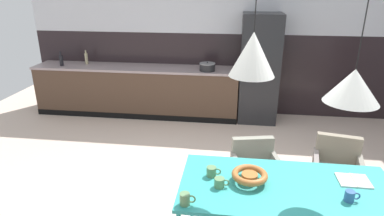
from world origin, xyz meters
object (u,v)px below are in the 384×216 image
(mug_white_ceramic, at_px, (185,199))
(pendant_lamp_over_table_near, at_px, (253,54))
(dining_table, at_px, (287,191))
(open_book, at_px, (354,180))
(refrigerator_column, at_px, (259,69))
(pendant_lamp_over_table_far, at_px, (353,86))
(fruit_bowl, at_px, (250,176))
(armchair_head_of_table, at_px, (255,164))
(mug_glass_clear, at_px, (212,172))
(mug_tall_blue, at_px, (350,196))
(armchair_near_window, at_px, (337,163))
(bottle_vinegar_dark, at_px, (86,58))
(bottle_wine_green, at_px, (61,60))
(cooking_pot, at_px, (207,67))
(mug_short_terracotta, at_px, (220,183))

(mug_white_ceramic, bearing_deg, pendant_lamp_over_table_near, 35.68)
(dining_table, xyz_separation_m, open_book, (0.56, 0.15, 0.05))
(refrigerator_column, relative_size, pendant_lamp_over_table_far, 1.35)
(fruit_bowl, relative_size, mug_white_ceramic, 2.45)
(fruit_bowl, distance_m, pendant_lamp_over_table_near, 1.02)
(armchair_head_of_table, xyz_separation_m, mug_glass_clear, (-0.42, -0.73, 0.32))
(fruit_bowl, xyz_separation_m, mug_glass_clear, (-0.32, 0.05, -0.02))
(refrigerator_column, relative_size, pendant_lamp_over_table_near, 1.53)
(pendant_lamp_over_table_near, xyz_separation_m, pendant_lamp_over_table_far, (0.70, -0.01, -0.20))
(mug_tall_blue, height_order, pendant_lamp_over_table_far, pendant_lamp_over_table_far)
(armchair_near_window, distance_m, open_book, 0.80)
(bottle_vinegar_dark, relative_size, pendant_lamp_over_table_near, 0.21)
(dining_table, height_order, armchair_head_of_table, dining_table)
(fruit_bowl, distance_m, open_book, 0.87)
(armchair_head_of_table, bearing_deg, pendant_lamp_over_table_near, 67.89)
(fruit_bowl, xyz_separation_m, bottle_wine_green, (-3.29, 3.13, 0.19))
(mug_glass_clear, bearing_deg, mug_white_ceramic, -111.80)
(refrigerator_column, height_order, fruit_bowl, refrigerator_column)
(mug_white_ceramic, bearing_deg, armchair_near_window, 40.47)
(pendant_lamp_over_table_far, bearing_deg, mug_glass_clear, 173.33)
(refrigerator_column, height_order, cooking_pot, refrigerator_column)
(armchair_near_window, distance_m, pendant_lamp_over_table_far, 1.51)
(mug_white_ceramic, height_order, cooking_pot, cooking_pot)
(pendant_lamp_over_table_near, bearing_deg, fruit_bowl, 48.29)
(mug_short_terracotta, distance_m, pendant_lamp_over_table_far, 1.23)
(armchair_head_of_table, relative_size, open_book, 2.88)
(mug_short_terracotta, height_order, mug_white_ceramic, mug_white_ceramic)
(cooking_pot, xyz_separation_m, bottle_wine_green, (-2.66, 0.02, 0.04))
(armchair_head_of_table, relative_size, armchair_near_window, 0.95)
(mug_tall_blue, height_order, bottle_vinegar_dark, bottle_vinegar_dark)
(mug_tall_blue, bearing_deg, dining_table, 162.89)
(mug_glass_clear, xyz_separation_m, cooking_pot, (-0.31, 3.05, 0.17))
(bottle_vinegar_dark, bearing_deg, mug_short_terracotta, -52.18)
(pendant_lamp_over_table_far, bearing_deg, mug_tall_blue, -46.80)
(bottle_wine_green, bearing_deg, mug_tall_blue, -39.16)
(bottle_wine_green, distance_m, pendant_lamp_over_table_far, 5.11)
(refrigerator_column, distance_m, open_book, 3.17)
(refrigerator_column, relative_size, bottle_vinegar_dark, 7.27)
(dining_table, xyz_separation_m, mug_white_ceramic, (-0.79, -0.34, 0.09))
(fruit_bowl, height_order, pendant_lamp_over_table_near, pendant_lamp_over_table_near)
(dining_table, height_order, bottle_wine_green, bottle_wine_green)
(armchair_head_of_table, bearing_deg, bottle_wine_green, -46.86)
(dining_table, bearing_deg, open_book, 14.98)
(mug_short_terracotta, relative_size, mug_tall_blue, 1.07)
(mug_tall_blue, xyz_separation_m, cooking_pot, (-1.37, 3.26, 0.17))
(mug_tall_blue, relative_size, pendant_lamp_over_table_far, 0.08)
(open_book, xyz_separation_m, bottle_vinegar_dark, (-3.76, 3.19, 0.25))
(pendant_lamp_over_table_near, bearing_deg, armchair_head_of_table, 80.07)
(armchair_near_window, xyz_separation_m, bottle_wine_green, (-4.26, 2.25, 0.50))
(bottle_vinegar_dark, height_order, pendant_lamp_over_table_far, pendant_lamp_over_table_far)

